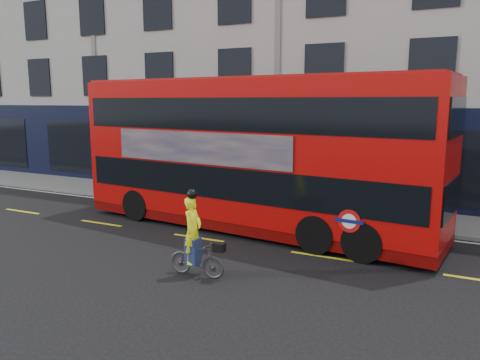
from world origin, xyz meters
The scene contains 8 objects.
ground centered at (0.00, 0.00, 0.00)m, with size 120.00×120.00×0.00m, color black.
pavement centered at (0.00, 6.50, 0.06)m, with size 60.00×3.00×0.12m, color slate.
kerb centered at (0.00, 5.00, 0.07)m, with size 60.00×0.12×0.13m, color slate.
building_terrace centered at (0.00, 12.94, 7.49)m, with size 50.00×10.07×15.00m.
road_edge_line centered at (0.00, 4.70, 0.00)m, with size 58.00×0.10×0.01m, color silver.
lane_dashes centered at (0.00, 1.50, 0.00)m, with size 58.00×0.12×0.01m, color yellow, non-canonical shape.
bus centered at (1.04, 3.24, 2.56)m, with size 12.58×4.11×4.99m.
cyclist centered at (1.62, -1.30, 0.75)m, with size 1.52×0.61×2.18m.
Camera 1 is at (7.45, -10.65, 4.28)m, focal length 35.00 mm.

